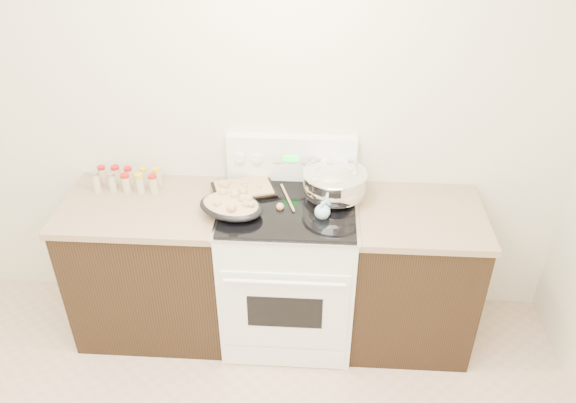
{
  "coord_description": "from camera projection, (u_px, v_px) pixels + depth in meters",
  "views": [
    {
      "loc": [
        0.51,
        -1.19,
        2.66
      ],
      "look_at": [
        0.35,
        1.37,
        1.0
      ],
      "focal_mm": 35.0,
      "sensor_mm": 36.0,
      "label": 1
    }
  ],
  "objects": [
    {
      "name": "kitchen_range",
      "position": [
        289.0,
        267.0,
        3.38
      ],
      "size": [
        0.78,
        0.73,
        1.22
      ],
      "color": "white",
      "rests_on": "ground"
    },
    {
      "name": "counter_right",
      "position": [
        410.0,
        275.0,
        3.36
      ],
      "size": [
        0.73,
        0.67,
        0.92
      ],
      "color": "black",
      "rests_on": "ground"
    },
    {
      "name": "wooden_spoon",
      "position": [
        283.0,
        203.0,
        3.13
      ],
      "size": [
        0.11,
        0.27,
        0.04
      ],
      "color": "tan",
      "rests_on": "kitchen_range"
    },
    {
      "name": "spice_jars",
      "position": [
        128.0,
        179.0,
        3.3
      ],
      "size": [
        0.39,
        0.15,
        0.13
      ],
      "color": "#BFB28C",
      "rests_on": "counter_left"
    },
    {
      "name": "blue_ladle",
      "position": [
        323.0,
        210.0,
        3.02
      ],
      "size": [
        0.15,
        0.27,
        0.11
      ],
      "color": "#94C6DD",
      "rests_on": "kitchen_range"
    },
    {
      "name": "room_shell",
      "position": [
        131.0,
        253.0,
        1.55
      ],
      "size": [
        4.1,
        3.6,
        2.75
      ],
      "color": "beige",
      "rests_on": "ground"
    },
    {
      "name": "mixing_bowl",
      "position": [
        334.0,
        185.0,
        3.15
      ],
      "size": [
        0.42,
        0.42,
        0.21
      ],
      "color": "silver",
      "rests_on": "kitchen_range"
    },
    {
      "name": "baking_sheet",
      "position": [
        243.0,
        189.0,
        3.24
      ],
      "size": [
        0.41,
        0.34,
        0.06
      ],
      "color": "black",
      "rests_on": "kitchen_range"
    },
    {
      "name": "roasting_pan",
      "position": [
        231.0,
        206.0,
        3.04
      ],
      "size": [
        0.44,
        0.38,
        0.11
      ],
      "color": "black",
      "rests_on": "kitchen_range"
    },
    {
      "name": "counter_left",
      "position": [
        154.0,
        265.0,
        3.44
      ],
      "size": [
        0.93,
        0.67,
        0.92
      ],
      "color": "black",
      "rests_on": "ground"
    }
  ]
}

